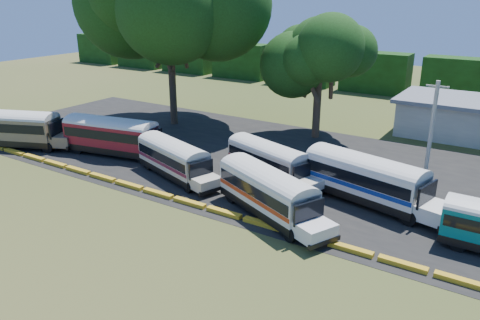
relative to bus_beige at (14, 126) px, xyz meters
The scene contains 12 objects.
ground 21.43m from the bus_beige, ahead, with size 160.00×160.00×0.00m, color #2D4416.
asphalt_strip 24.27m from the bus_beige, 23.43° to the left, with size 64.00×24.00×0.02m, color black.
curb 21.32m from the bus_beige, ahead, with size 53.70×0.45×0.30m.
treeline_backdrop 50.31m from the bus_beige, 65.08° to the left, with size 130.00×4.00×6.00m.
bus_beige is the anchor object (origin of this frame).
bus_red 10.52m from the bus_beige, 19.44° to the left, with size 11.12×4.57×3.56m.
bus_cream_west 18.47m from the bus_beige, ahead, with size 9.53×5.09×3.05m.
bus_cream_east 25.78m from the bus_beige, 13.49° to the left, with size 9.47×5.12×3.04m.
bus_white_red 28.26m from the bus_beige, ahead, with size 10.08×6.35×3.28m.
bus_white_blue 33.67m from the bus_beige, ahead, with size 10.97×5.03×3.50m.
tree_center 30.90m from the bus_beige, 39.04° to the left, with size 8.89×8.89×12.29m.
utility_pole 37.80m from the bus_beige, 17.00° to the left, with size 1.60×0.30×8.35m.
Camera 1 is at (20.98, -22.73, 14.31)m, focal length 35.00 mm.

